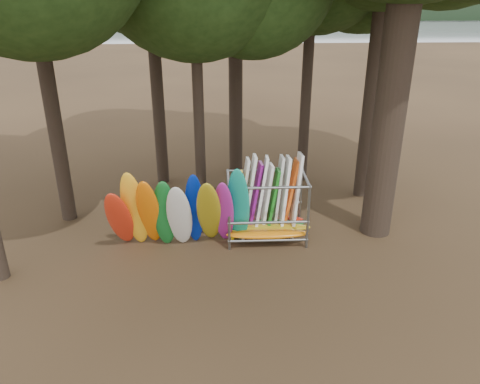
{
  "coord_description": "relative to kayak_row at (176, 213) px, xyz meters",
  "views": [
    {
      "loc": [
        -0.26,
        -13.05,
        7.82
      ],
      "look_at": [
        0.39,
        1.5,
        1.4
      ],
      "focal_mm": 35.0,
      "sensor_mm": 36.0,
      "label": 1
    }
  ],
  "objects": [
    {
      "name": "ground",
      "position": [
        1.67,
        -0.11,
        -1.34
      ],
      "size": [
        120.0,
        120.0,
        0.0
      ],
      "primitive_type": "plane",
      "color": "#47331E",
      "rests_on": "ground"
    },
    {
      "name": "lake",
      "position": [
        1.67,
        59.89,
        -1.34
      ],
      "size": [
        160.0,
        160.0,
        0.0
      ],
      "primitive_type": "plane",
      "color": "gray",
      "rests_on": "ground"
    },
    {
      "name": "kayak_row",
      "position": [
        0.0,
        0.0,
        0.0
      ],
      "size": [
        4.51,
        2.02,
        3.06
      ],
      "color": "red",
      "rests_on": "ground"
    },
    {
      "name": "storage_rack",
      "position": [
        2.91,
        0.74,
        -0.3
      ],
      "size": [
        3.0,
        1.56,
        2.92
      ],
      "color": "slate",
      "rests_on": "ground"
    },
    {
      "name": "far_shore",
      "position": [
        1.67,
        109.89,
        0.66
      ],
      "size": [
        160.0,
        4.0,
        4.0
      ],
      "primitive_type": "cube",
      "color": "black",
      "rests_on": "ground"
    }
  ]
}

